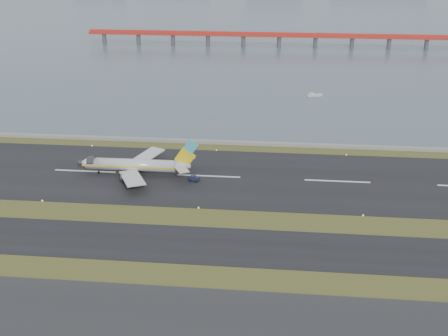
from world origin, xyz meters
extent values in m
plane|color=#2F4017|center=(0.00, 0.00, 0.00)|extent=(1000.00, 1000.00, 0.00)
cube|color=black|center=(0.00, -12.00, 0.05)|extent=(1000.00, 18.00, 0.10)
cube|color=black|center=(0.00, 30.00, 0.05)|extent=(1000.00, 45.00, 0.10)
cube|color=gray|center=(0.00, 60.00, 0.50)|extent=(1000.00, 2.50, 1.00)
cube|color=#495769|center=(0.00, 460.00, 0.00)|extent=(1400.00, 800.00, 1.30)
cube|color=red|center=(20.00, 250.00, 7.50)|extent=(260.00, 5.00, 1.60)
cube|color=red|center=(20.00, 250.00, 9.00)|extent=(260.00, 0.40, 1.40)
cylinder|color=#4C4C51|center=(-76.00, 250.00, 3.00)|extent=(2.80, 2.80, 7.00)
cylinder|color=#4C4C51|center=(20.00, 250.00, 3.00)|extent=(2.80, 2.80, 7.00)
cylinder|color=#4C4C51|center=(116.00, 250.00, 3.00)|extent=(2.80, 2.80, 7.00)
cylinder|color=silver|center=(-24.09, 28.61, 3.50)|extent=(28.00, 3.80, 3.80)
cone|color=silver|center=(-39.69, 28.61, 3.50)|extent=(3.20, 3.80, 3.80)
cone|color=silver|center=(-7.89, 28.61, 3.80)|extent=(5.00, 3.80, 3.80)
cube|color=yellow|center=(-24.09, 26.69, 3.50)|extent=(31.00, 0.06, 0.45)
cube|color=yellow|center=(-24.09, 30.53, 3.50)|extent=(31.00, 0.06, 0.45)
cube|color=silver|center=(-21.89, 20.11, 2.80)|extent=(11.31, 15.89, 1.66)
cube|color=silver|center=(-21.89, 37.11, 2.80)|extent=(11.31, 15.89, 1.66)
cylinder|color=#313135|center=(-23.59, 22.61, 1.60)|extent=(4.20, 2.10, 2.10)
cylinder|color=#313135|center=(-23.59, 34.61, 1.60)|extent=(4.20, 2.10, 2.10)
cube|color=yellow|center=(-7.09, 28.61, 6.70)|extent=(6.80, 0.35, 6.85)
cube|color=#48ACCC|center=(-5.19, 28.61, 10.40)|extent=(4.85, 0.37, 4.90)
cube|color=silver|center=(-7.59, 24.81, 4.30)|extent=(5.64, 6.80, 0.22)
cube|color=silver|center=(-7.59, 32.41, 4.30)|extent=(5.64, 6.80, 0.22)
cylinder|color=black|center=(-35.09, 28.61, 0.45)|extent=(0.80, 0.28, 0.80)
cylinder|color=black|center=(-22.59, 25.81, 0.55)|extent=(1.00, 0.38, 1.00)
cylinder|color=black|center=(-22.59, 31.41, 0.55)|extent=(1.00, 0.38, 1.00)
cube|color=#161B3E|center=(-3.96, 25.77, 0.85)|extent=(3.39, 2.51, 1.14)
cube|color=#313135|center=(-4.32, 25.88, 1.61)|extent=(1.68, 1.74, 0.66)
cylinder|color=black|center=(-5.17, 25.35, 0.33)|extent=(0.72, 0.46, 0.66)
cylinder|color=black|center=(-4.74, 26.80, 0.33)|extent=(0.72, 0.46, 0.66)
cylinder|color=black|center=(-3.18, 24.75, 0.33)|extent=(0.72, 0.46, 0.66)
cylinder|color=black|center=(-2.74, 26.20, 0.33)|extent=(0.72, 0.46, 0.66)
cube|color=silver|center=(37.80, 128.19, 0.41)|extent=(7.51, 4.12, 0.92)
cube|color=silver|center=(36.32, 127.77, 1.23)|extent=(2.42, 2.13, 0.92)
camera|label=1|loc=(20.90, -130.41, 70.76)|focal=45.00mm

